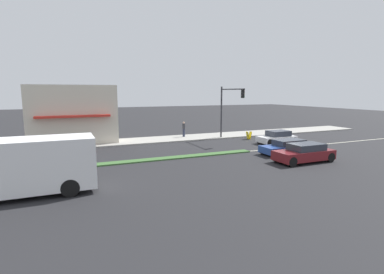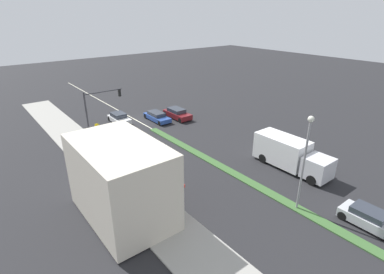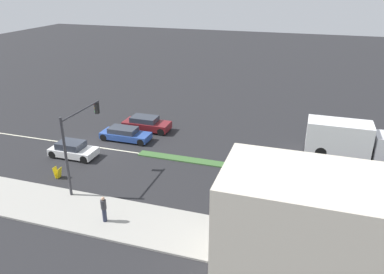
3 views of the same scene
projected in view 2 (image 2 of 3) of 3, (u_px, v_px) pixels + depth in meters
ground_plane at (231, 172)px, 27.99m from camera, size 160.00×160.00×0.00m
sidewalk_right at (151, 211)px, 22.49m from camera, size 4.00×73.00×0.12m
median_strip at (320, 221)px, 21.46m from camera, size 0.90×46.00×0.10m
lane_marking_center at (138, 121)px, 41.03m from camera, size 0.16×60.00×0.01m
building_corner_store at (121, 181)px, 20.97m from camera, size 5.64×8.18×5.68m
traffic_signal_main at (98, 106)px, 34.28m from camera, size 4.59×0.34×5.60m
street_lamp at (306, 152)px, 21.04m from camera, size 0.44×0.44×7.37m
pedestrian at (84, 147)px, 30.79m from camera, size 0.34×0.34×1.69m
warning_aframe_sign at (97, 127)px, 37.66m from camera, size 0.45×0.53×0.84m
delivery_truck at (289, 154)px, 28.33m from camera, size 2.44×7.50×2.87m
coupe_blue at (157, 117)px, 40.96m from camera, size 1.76×4.54×1.20m
sedan_maroon at (177, 114)px, 41.90m from camera, size 1.90×4.53×1.37m
sedan_silver at (370, 219)px, 20.77m from camera, size 1.76×3.99×1.30m
van_white at (119, 118)px, 40.28m from camera, size 1.83×3.84×1.30m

